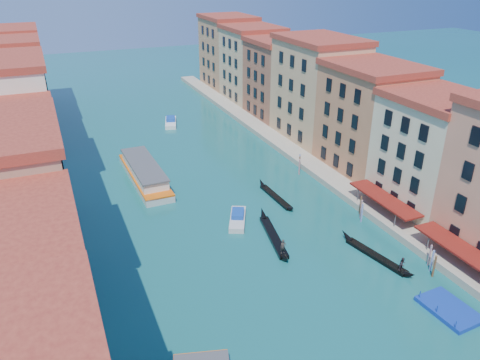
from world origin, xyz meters
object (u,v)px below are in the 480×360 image
object	(u,v)px
vaporetto_far	(144,173)
blue_dock	(449,309)
gondola_right	(378,256)
gondola_fore	(274,236)

from	to	relation	value
vaporetto_far	blue_dock	size ratio (longest dim) A/B	3.23
vaporetto_far	blue_dock	bearing A→B (deg)	-65.14
vaporetto_far	gondola_right	xyz separation A→B (m)	(21.77, -34.75, -0.89)
gondola_fore	vaporetto_far	bearing A→B (deg)	126.03
gondola_right	blue_dock	distance (m)	11.01
vaporetto_far	gondola_fore	world-z (taller)	vaporetto_far
vaporetto_far	gondola_right	world-z (taller)	vaporetto_far
vaporetto_far	gondola_fore	bearing A→B (deg)	-66.43
gondola_right	blue_dock	xyz separation A→B (m)	(0.87, -10.98, -0.21)
gondola_right	gondola_fore	bearing A→B (deg)	125.39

